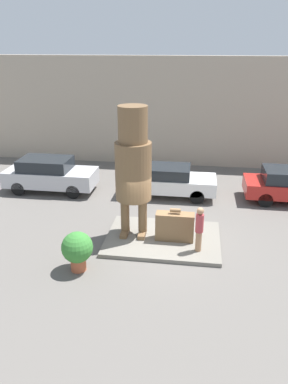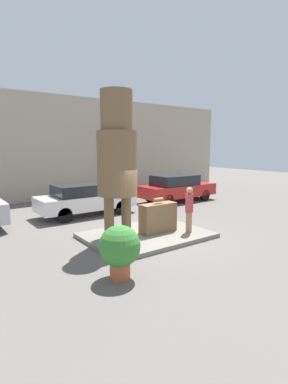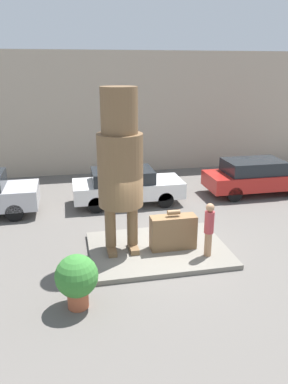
% 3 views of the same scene
% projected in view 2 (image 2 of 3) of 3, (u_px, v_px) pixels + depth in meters
% --- Properties ---
extents(ground_plane, '(60.00, 60.00, 0.00)m').
position_uv_depth(ground_plane, '(146.00, 237.00, 10.79)').
color(ground_plane, '#605B56').
extents(pedestal, '(4.26, 3.15, 0.15)m').
position_uv_depth(pedestal, '(146.00, 235.00, 10.77)').
color(pedestal, slate).
rests_on(pedestal, ground_plane).
extents(building_backdrop, '(28.00, 0.60, 6.31)m').
position_uv_depth(building_backdrop, '(50.00, 148.00, 18.16)').
color(building_backdrop, tan).
rests_on(building_backdrop, ground_plane).
extents(statue_figure, '(1.32, 1.32, 4.87)m').
position_uv_depth(statue_figure, '(117.00, 154.00, 9.75)').
color(statue_figure, brown).
rests_on(statue_figure, pedestal).
extents(giant_suitcase, '(1.41, 0.49, 1.26)m').
position_uv_depth(giant_suitcase, '(158.00, 218.00, 10.85)').
color(giant_suitcase, brown).
rests_on(giant_suitcase, pedestal).
extents(tourist, '(0.28, 0.28, 1.66)m').
position_uv_depth(tourist, '(189.00, 208.00, 10.76)').
color(tourist, '#A87A56').
rests_on(tourist, pedestal).
extents(parked_car_white, '(4.55, 1.80, 1.50)m').
position_uv_depth(parked_car_white, '(85.00, 198.00, 14.13)').
color(parked_car_white, silver).
rests_on(parked_car_white, ground_plane).
extents(parked_car_red, '(4.66, 1.87, 1.57)m').
position_uv_depth(parked_car_red, '(177.00, 187.00, 17.67)').
color(parked_car_red, '#B2231E').
rests_on(parked_car_red, ground_plane).
extents(planter_pot, '(1.03, 1.03, 1.36)m').
position_uv_depth(planter_pot, '(120.00, 248.00, 7.29)').
color(planter_pot, '#AD5638').
rests_on(planter_pot, ground_plane).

